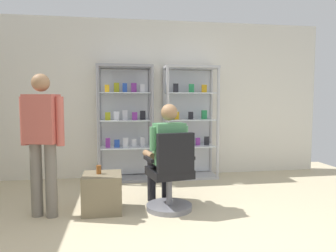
% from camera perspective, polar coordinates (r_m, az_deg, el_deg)
% --- Properties ---
extents(back_wall, '(6.00, 0.10, 2.70)m').
position_cam_1_polar(back_wall, '(5.60, -2.15, 4.86)').
color(back_wall, silver).
rests_on(back_wall, ground).
extents(display_cabinet_left, '(0.90, 0.45, 1.90)m').
position_cam_1_polar(display_cabinet_left, '(5.33, -7.70, 0.70)').
color(display_cabinet_left, gray).
rests_on(display_cabinet_left, ground).
extents(display_cabinet_right, '(0.90, 0.45, 1.90)m').
position_cam_1_polar(display_cabinet_right, '(5.47, 3.89, 0.78)').
color(display_cabinet_right, '#B7B7BC').
rests_on(display_cabinet_right, ground).
extents(office_chair, '(0.61, 0.57, 0.96)m').
position_cam_1_polar(office_chair, '(3.85, 0.50, -9.47)').
color(office_chair, slate).
rests_on(office_chair, ground).
extents(seated_shopkeeper, '(0.54, 0.61, 1.29)m').
position_cam_1_polar(seated_shopkeeper, '(3.94, -0.34, -4.42)').
color(seated_shopkeeper, black).
rests_on(seated_shopkeeper, ground).
extents(storage_crate, '(0.46, 0.46, 0.46)m').
position_cam_1_polar(storage_crate, '(3.96, -11.73, -11.66)').
color(storage_crate, '#72664C').
rests_on(storage_crate, ground).
extents(tea_glass, '(0.06, 0.06, 0.10)m').
position_cam_1_polar(tea_glass, '(3.91, -12.35, -7.67)').
color(tea_glass, brown).
rests_on(tea_glass, storage_crate).
extents(standing_customer, '(0.50, 0.32, 1.63)m').
position_cam_1_polar(standing_customer, '(3.84, -21.68, -1.66)').
color(standing_customer, slate).
rests_on(standing_customer, ground).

